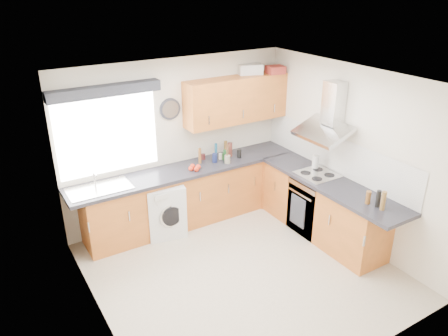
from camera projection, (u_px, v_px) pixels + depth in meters
ground_plane at (242, 271)px, 5.73m from camera, size 3.60×3.60×0.00m
ceiling at (245, 82)px, 4.72m from camera, size 3.60×3.60×0.02m
wall_back at (177, 141)px, 6.63m from camera, size 3.60×0.02×2.50m
wall_front at (358, 262)px, 3.82m from camera, size 3.60×0.02×2.50m
wall_left at (94, 227)px, 4.36m from camera, size 0.02×3.60×2.50m
wall_right at (350, 156)px, 6.09m from camera, size 0.02×3.60×2.50m
window at (108, 135)px, 6.00m from camera, size 1.40×0.02×1.10m
window_blind at (105, 91)px, 5.67m from camera, size 1.50×0.18×0.14m
splashback at (334, 154)px, 6.34m from camera, size 0.01×3.00×0.54m
base_cab_back at (182, 198)px, 6.68m from camera, size 3.00×0.58×0.86m
base_cab_corner at (266, 175)px, 7.44m from camera, size 0.60×0.60×0.86m
base_cab_right at (322, 208)px, 6.39m from camera, size 0.58×2.10×0.86m
worktop_back at (187, 170)px, 6.54m from camera, size 3.60×0.62×0.05m
worktop_right at (332, 184)px, 6.09m from camera, size 0.62×2.42×0.05m
sink at (99, 186)px, 5.88m from camera, size 0.84×0.46×0.10m
oven at (315, 204)px, 6.51m from camera, size 0.56×0.58×0.85m
hob_plate at (317, 174)px, 6.31m from camera, size 0.52×0.52×0.01m
extractor_hood at (328, 117)px, 6.01m from camera, size 0.52×0.78×0.66m
upper_cabinets at (236, 100)px, 6.72m from camera, size 1.70×0.35×0.70m
washing_machine at (164, 208)px, 6.44m from camera, size 0.64×0.63×0.81m
wall_clock at (171, 109)px, 6.34m from camera, size 0.32×0.04×0.32m
casserole at (250, 69)px, 6.77m from camera, size 0.43×0.36×0.15m
storage_box at (275, 70)px, 6.79m from camera, size 0.29×0.25×0.12m
utensil_pot at (227, 159)px, 6.68m from camera, size 0.11×0.11×0.13m
kitchen_roll at (315, 162)px, 6.47m from camera, size 0.10×0.10×0.21m
tomato_cluster at (195, 168)px, 6.46m from camera, size 0.17×0.17×0.08m
jar_0 at (203, 157)px, 6.83m from camera, size 0.06×0.06×0.09m
jar_1 at (224, 156)px, 6.82m from camera, size 0.04×0.04×0.11m
jar_2 at (226, 155)px, 6.80m from camera, size 0.07×0.07×0.16m
jar_3 at (230, 150)px, 6.92m from camera, size 0.08×0.08×0.23m
jar_4 at (216, 150)px, 6.92m from camera, size 0.04×0.04×0.22m
jar_5 at (226, 148)px, 6.98m from camera, size 0.05×0.05×0.23m
jar_6 at (215, 158)px, 6.72m from camera, size 0.08×0.08×0.14m
jar_7 at (239, 154)px, 6.88m from camera, size 0.07×0.07×0.14m
jar_8 at (220, 156)px, 6.83m from camera, size 0.06×0.06×0.10m
jar_9 at (200, 156)px, 6.65m from camera, size 0.04×0.04×0.24m
bottle_0 at (378, 199)px, 5.40m from camera, size 0.06×0.06×0.22m
bottle_1 at (383, 201)px, 5.33m from camera, size 0.06×0.06×0.25m
bottle_2 at (368, 197)px, 5.49m from camera, size 0.06×0.06×0.17m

